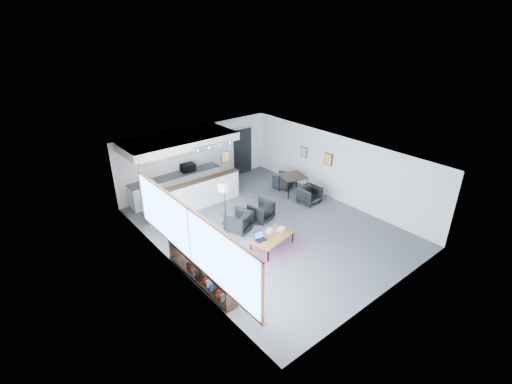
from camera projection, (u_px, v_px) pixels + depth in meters
room at (268, 193)px, 12.25m from camera, size 7.02×9.02×2.62m
window at (190, 236)px, 9.58m from camera, size 0.10×5.95×1.66m
console at (201, 272)px, 10.06m from camera, size 0.35×3.00×0.80m
kitchenette at (180, 167)px, 14.12m from camera, size 4.20×1.96×2.60m
doorway at (242, 151)px, 16.75m from camera, size 1.10×0.12×2.15m
track_light at (214, 145)px, 12.92m from camera, size 1.60×0.07×0.15m
wall_art_lower at (328, 159)px, 14.41m from camera, size 0.03×0.38×0.48m
wall_art_upper at (304, 152)px, 15.34m from camera, size 0.03×0.34×0.44m
kilim_rug at (272, 248)px, 11.64m from camera, size 2.37×1.81×0.01m
coffee_table at (272, 237)px, 11.46m from camera, size 1.55×1.05×0.46m
laptop at (260, 237)px, 11.24m from camera, size 0.35×0.30×0.23m
ceramic_pot at (270, 232)px, 11.40m from camera, size 0.27×0.27×0.27m
book_stack at (281, 229)px, 11.74m from camera, size 0.33×0.29×0.08m
coaster at (279, 237)px, 11.36m from camera, size 0.12×0.12×0.01m
armchair_left at (239, 220)px, 12.45m from camera, size 0.96×0.94×0.78m
armchair_right at (261, 210)px, 13.13m from camera, size 0.88×0.84×0.76m
floor_lamp at (224, 187)px, 12.42m from camera, size 0.56×0.56×1.62m
dining_table at (293, 177)px, 14.94m from camera, size 1.14×1.14×0.78m
dining_chair_near at (310, 196)px, 14.30m from camera, size 0.64×0.60×0.64m
dining_chair_far at (283, 181)px, 15.60m from camera, size 0.76×0.74×0.61m
microwave at (188, 167)px, 14.86m from camera, size 0.57×0.33×0.38m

